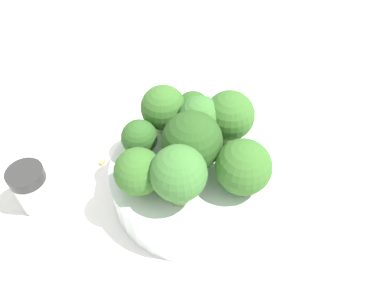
# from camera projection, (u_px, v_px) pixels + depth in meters

# --- Properties ---
(ground_plane) EXTENTS (3.00, 3.00, 0.00)m
(ground_plane) POSITION_uv_depth(u_px,v_px,m) (192.00, 191.00, 0.41)
(ground_plane) COLOR white
(bowl) EXTENTS (0.17, 0.17, 0.04)m
(bowl) POSITION_uv_depth(u_px,v_px,m) (192.00, 179.00, 0.40)
(bowl) COLOR silver
(bowl) RESTS_ON ground_plane
(broccoli_floret_0) EXTENTS (0.06, 0.06, 0.07)m
(broccoli_floret_0) POSITION_uv_depth(u_px,v_px,m) (191.00, 144.00, 0.35)
(broccoli_floret_0) COLOR #8EB770
(broccoli_floret_0) RESTS_ON bowl
(broccoli_floret_1) EXTENTS (0.05, 0.05, 0.06)m
(broccoli_floret_1) POSITION_uv_depth(u_px,v_px,m) (184.00, 176.00, 0.33)
(broccoli_floret_1) COLOR #7A9E5B
(broccoli_floret_1) RESTS_ON bowl
(broccoli_floret_2) EXTENTS (0.04, 0.04, 0.05)m
(broccoli_floret_2) POSITION_uv_depth(u_px,v_px,m) (193.00, 109.00, 0.40)
(broccoli_floret_2) COLOR #84AD66
(broccoli_floret_2) RESTS_ON bowl
(broccoli_floret_3) EXTENTS (0.04, 0.04, 0.06)m
(broccoli_floret_3) POSITION_uv_depth(u_px,v_px,m) (198.00, 119.00, 0.37)
(broccoli_floret_3) COLOR #7A9E5B
(broccoli_floret_3) RESTS_ON bowl
(broccoli_floret_4) EXTENTS (0.05, 0.05, 0.05)m
(broccoli_floret_4) POSITION_uv_depth(u_px,v_px,m) (138.00, 172.00, 0.34)
(broccoli_floret_4) COLOR #84AD66
(broccoli_floret_4) RESTS_ON bowl
(broccoli_floret_5) EXTENTS (0.04, 0.04, 0.04)m
(broccoli_floret_5) POSITION_uv_depth(u_px,v_px,m) (138.00, 142.00, 0.37)
(broccoli_floret_5) COLOR #8EB770
(broccoli_floret_5) RESTS_ON bowl
(broccoli_floret_6) EXTENTS (0.05, 0.05, 0.06)m
(broccoli_floret_6) POSITION_uv_depth(u_px,v_px,m) (164.00, 109.00, 0.39)
(broccoli_floret_6) COLOR #84AD66
(broccoli_floret_6) RESTS_ON bowl
(broccoli_floret_7) EXTENTS (0.05, 0.05, 0.06)m
(broccoli_floret_7) POSITION_uv_depth(u_px,v_px,m) (243.00, 167.00, 0.34)
(broccoli_floret_7) COLOR #84AD66
(broccoli_floret_7) RESTS_ON bowl
(broccoli_floret_8) EXTENTS (0.05, 0.05, 0.06)m
(broccoli_floret_8) POSITION_uv_depth(u_px,v_px,m) (229.00, 116.00, 0.37)
(broccoli_floret_8) COLOR #84AD66
(broccoli_floret_8) RESTS_ON bowl
(pepper_shaker) EXTENTS (0.04, 0.04, 0.06)m
(pepper_shaker) POSITION_uv_depth(u_px,v_px,m) (32.00, 188.00, 0.38)
(pepper_shaker) COLOR silver
(pepper_shaker) RESTS_ON ground_plane
(almond_crumb_0) EXTENTS (0.01, 0.01, 0.01)m
(almond_crumb_0) POSITION_uv_depth(u_px,v_px,m) (102.00, 161.00, 0.44)
(almond_crumb_0) COLOR tan
(almond_crumb_0) RESTS_ON ground_plane
(almond_crumb_1) EXTENTS (0.01, 0.01, 0.01)m
(almond_crumb_1) POSITION_uv_depth(u_px,v_px,m) (125.00, 143.00, 0.46)
(almond_crumb_1) COLOR olive
(almond_crumb_1) RESTS_ON ground_plane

